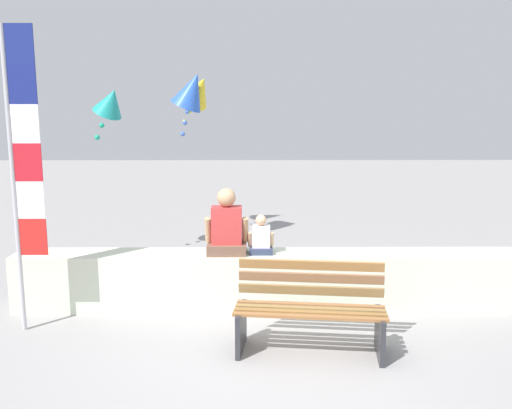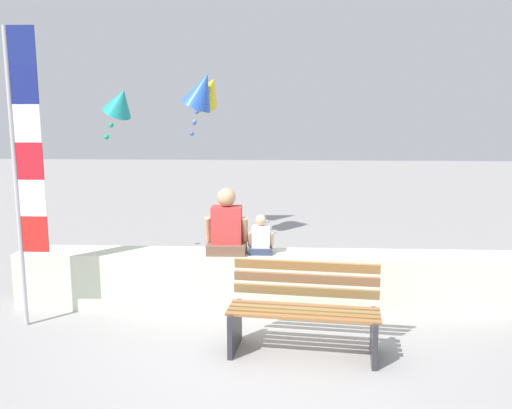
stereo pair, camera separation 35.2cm
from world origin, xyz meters
name	(u,v)px [view 1 (the left image)]	position (x,y,z in m)	size (l,w,h in m)	color
ground_plane	(271,352)	(0.00, 0.00, 0.00)	(40.00, 40.00, 0.00)	gray
seawall_ledge	(268,280)	(0.00, 1.27, 0.35)	(6.20, 0.52, 0.70)	silver
park_bench	(310,311)	(0.40, 0.06, 0.41)	(1.57, 0.78, 0.88)	#956237
person_adult	(227,228)	(-0.50, 1.24, 1.02)	(0.52, 0.39, 0.80)	brown
person_child	(261,238)	(-0.09, 1.24, 0.89)	(0.31, 0.23, 0.48)	#2F3855
flag_banner	(21,160)	(-2.65, 0.59, 1.91)	(0.34, 0.05, 3.31)	#B7B7BC
kite_yellow	(198,90)	(-1.13, 4.53, 2.74)	(0.86, 0.88, 0.94)	yellow
kite_blue	(192,90)	(-1.23, 4.31, 2.73)	(0.87, 0.79, 1.14)	blue
kite_teal	(111,102)	(-2.40, 3.47, 2.53)	(0.76, 0.72, 0.87)	teal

